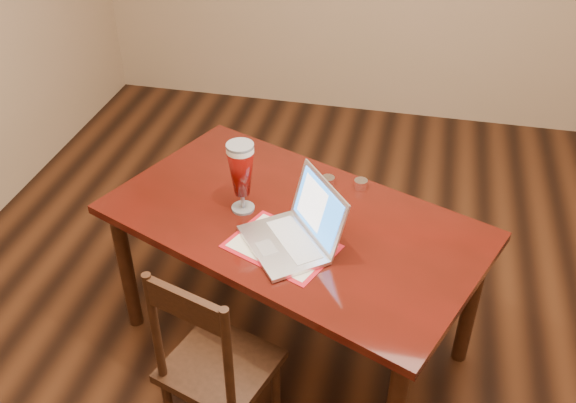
# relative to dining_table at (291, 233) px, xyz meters

# --- Properties ---
(ground) EXTENTS (5.00, 5.00, 0.00)m
(ground) POSITION_rel_dining_table_xyz_m (0.26, -0.04, -0.66)
(ground) COLOR black
(ground) RESTS_ON ground
(dining_table) EXTENTS (1.79, 1.41, 1.06)m
(dining_table) POSITION_rel_dining_table_xyz_m (0.00, 0.00, 0.00)
(dining_table) COLOR #430D09
(dining_table) RESTS_ON ground
(dining_chair) EXTENTS (0.49, 0.47, 0.93)m
(dining_chair) POSITION_rel_dining_table_xyz_m (-0.17, -0.58, -0.23)
(dining_chair) COLOR #331A0E
(dining_chair) RESTS_ON ground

